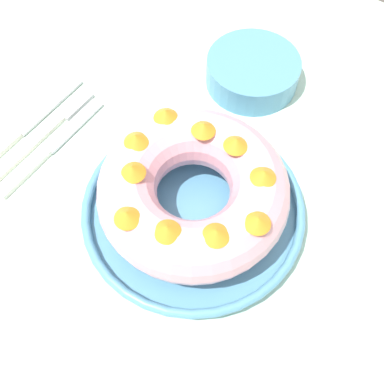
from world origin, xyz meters
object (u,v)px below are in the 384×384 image
at_px(serving_knife, 17,135).
at_px(cake_knife, 46,153).
at_px(fork, 48,130).
at_px(side_bowl, 252,72).
at_px(bundt_cake, 192,191).
at_px(serving_dish, 192,211).

relative_size(serving_knife, cake_knife, 1.16).
bearing_deg(serving_knife, cake_knife, -0.47).
xyz_separation_m(fork, serving_knife, (-0.03, -0.03, -0.00)).
xyz_separation_m(cake_knife, side_bowl, (0.17, 0.29, 0.02)).
distance_m(bundt_cake, side_bowl, 0.27).
relative_size(serving_dish, side_bowl, 2.01).
xyz_separation_m(serving_knife, side_bowl, (0.23, 0.30, 0.02)).
xyz_separation_m(serving_dish, side_bowl, (-0.06, 0.26, 0.01)).
xyz_separation_m(fork, cake_knife, (0.03, -0.03, 0.00)).
distance_m(bundt_cake, fork, 0.27).
bearing_deg(cake_knife, fork, 129.80).
relative_size(bundt_cake, fork, 1.10).
xyz_separation_m(serving_dish, cake_knife, (-0.23, -0.04, -0.01)).
xyz_separation_m(bundt_cake, side_bowl, (-0.06, 0.26, -0.04)).
xyz_separation_m(serving_dish, serving_knife, (-0.29, -0.04, -0.01)).
distance_m(bundt_cake, serving_knife, 0.30).
relative_size(bundt_cake, cake_knife, 1.16).
bearing_deg(serving_dish, fork, -178.65).
height_order(bundt_cake, side_bowl, bundt_cake).
height_order(cake_knife, side_bowl, side_bowl).
distance_m(fork, serving_knife, 0.05).
relative_size(serving_knife, side_bowl, 1.63).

